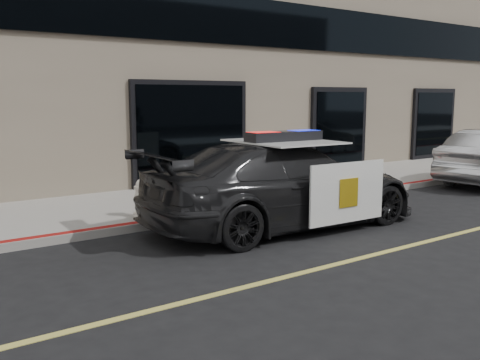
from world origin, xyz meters
TOP-DOWN VIEW (x-y plane):
  - ground at (0.00, 0.00)m, footprint 120.00×120.00m
  - sidewalk_n at (0.00, 5.25)m, footprint 60.00×3.50m
  - police_car at (-1.72, 2.27)m, footprint 2.80×5.74m
  - fire_hydrant at (-3.83, 3.99)m, footprint 0.34×0.47m

SIDE VIEW (x-z plane):
  - ground at x=0.00m, z-range 0.00..0.00m
  - sidewalk_n at x=0.00m, z-range 0.00..0.15m
  - fire_hydrant at x=-3.83m, z-range 0.13..0.88m
  - police_car at x=-1.72m, z-range -0.09..1.73m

